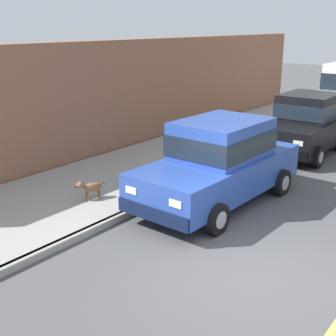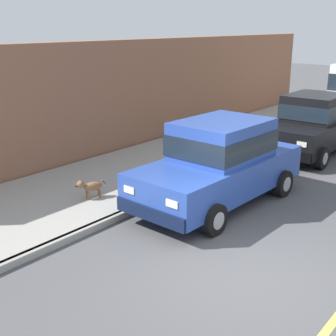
% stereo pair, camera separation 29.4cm
% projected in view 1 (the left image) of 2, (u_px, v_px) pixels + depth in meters
% --- Properties ---
extents(ground_plane, '(80.00, 80.00, 0.00)m').
position_uv_depth(ground_plane, '(251.00, 272.00, 7.60)').
color(ground_plane, '#4C4C4F').
extents(curb, '(0.16, 64.00, 0.14)m').
position_uv_depth(curb, '(112.00, 220.00, 9.44)').
color(curb, gray).
rests_on(curb, ground).
extents(sidewalk, '(3.60, 64.00, 0.14)m').
position_uv_depth(sidewalk, '(56.00, 200.00, 10.49)').
color(sidewalk, '#99968E').
rests_on(sidewalk, ground).
extents(car_blue_sedan, '(2.14, 4.65, 1.92)m').
position_uv_depth(car_blue_sedan, '(219.00, 161.00, 10.29)').
color(car_blue_sedan, '#28479E').
rests_on(car_blue_sedan, ground).
extents(car_black_hatchback, '(2.00, 3.82, 1.88)m').
position_uv_depth(car_black_hatchback, '(306.00, 123.00, 14.27)').
color(car_black_hatchback, black).
rests_on(car_black_hatchback, ground).
extents(dog_brown, '(0.38, 0.71, 0.49)m').
position_uv_depth(dog_brown, '(90.00, 187.00, 10.30)').
color(dog_brown, brown).
rests_on(dog_brown, sidewalk).
extents(fire_hydrant, '(0.34, 0.24, 0.72)m').
position_uv_depth(fire_hydrant, '(207.00, 154.00, 12.78)').
color(fire_hydrant, gold).
rests_on(fire_hydrant, sidewalk).
extents(building_facade, '(0.50, 20.00, 3.48)m').
position_uv_depth(building_facade, '(153.00, 91.00, 15.79)').
color(building_facade, '#8C5B42').
rests_on(building_facade, ground).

